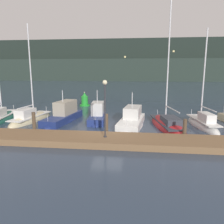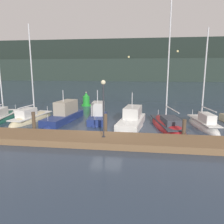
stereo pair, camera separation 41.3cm
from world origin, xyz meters
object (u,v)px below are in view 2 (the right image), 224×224
Objects in this scene: motorboat_berth_5 at (132,123)px; dock_lamppost at (103,99)px; sailboat_berth_1 at (1,118)px; sailboat_berth_2 at (31,119)px; motorboat_berth_4 at (98,118)px; sailboat_berth_7 at (203,126)px; motorboat_berth_3 at (64,117)px; sailboat_berth_6 at (168,126)px; channel_buoy at (86,100)px.

motorboat_berth_5 is 1.60× the size of dock_lamppost.
sailboat_berth_2 is at bearing 1.68° from sailboat_berth_1.
motorboat_berth_4 is 3.66m from motorboat_berth_5.
sailboat_berth_7 is at bearing -5.20° from motorboat_berth_4.
motorboat_berth_3 is at bearing -177.97° from motorboat_berth_4.
dock_lamppost is at bearing -134.08° from sailboat_berth_6.
sailboat_berth_2 is at bearing -176.00° from motorboat_berth_4.
dock_lamppost is (1.72, -6.36, 2.80)m from motorboat_berth_4.
sailboat_berth_1 is 10.21m from motorboat_berth_4.
motorboat_berth_3 is 9.52m from channel_buoy.
motorboat_berth_3 is 13.40m from sailboat_berth_7.
sailboat_berth_2 is 0.86× the size of sailboat_berth_6.
dock_lamppost is (5.20, -6.23, 2.77)m from motorboat_berth_3.
sailboat_berth_2 is 10.81m from dock_lamppost.
motorboat_berth_5 is (13.65, -0.63, 0.16)m from sailboat_berth_1.
motorboat_berth_3 is 8.58m from dock_lamppost.
dock_lamppost is at bearing -108.59° from motorboat_berth_5.
motorboat_berth_3 is 0.74× the size of sailboat_berth_7.
motorboat_berth_5 is at bearing -8.85° from motorboat_berth_3.
motorboat_berth_5 is 3.16× the size of channel_buoy.
dock_lamppost is at bearing -146.28° from sailboat_berth_7.
motorboat_berth_3 is 10.25m from sailboat_berth_6.
sailboat_berth_2 is at bearing 178.55° from sailboat_berth_7.
sailboat_berth_2 reaches higher than channel_buoy.
motorboat_berth_4 is at bearing 174.80° from sailboat_berth_7.
sailboat_berth_2 reaches higher than sailboat_berth_7.
channel_buoy is 0.51× the size of dock_lamppost.
motorboat_berth_4 is 7.15m from dock_lamppost.
motorboat_berth_3 reaches higher than channel_buoy.
sailboat_berth_7 is (16.73, -0.42, 0.03)m from sailboat_berth_2.
dock_lamppost is at bearing -74.83° from motorboat_berth_4.
dock_lamppost is at bearing -71.35° from channel_buoy.
sailboat_berth_1 is at bearing -123.53° from channel_buoy.
sailboat_berth_2 reaches higher than motorboat_berth_5.
sailboat_berth_7 is at bearing -3.33° from motorboat_berth_3.
sailboat_berth_6 is at bearing 0.11° from motorboat_berth_5.
sailboat_berth_7 reaches higher than motorboat_berth_4.
channel_buoy is (3.25, 9.86, 0.63)m from sailboat_berth_2.
sailboat_berth_1 reaches higher than sailboat_berth_2.
sailboat_berth_2 is 10.32m from motorboat_berth_5.
motorboat_berth_5 is (6.93, -1.08, -0.06)m from motorboat_berth_3.
sailboat_berth_2 is 10.40m from channel_buoy.
motorboat_berth_4 reaches higher than channel_buoy.
motorboat_berth_4 reaches higher than motorboat_berth_3.
motorboat_berth_3 is 1.08× the size of motorboat_berth_5.
sailboat_berth_6 is at bearing -3.03° from sailboat_berth_2.
sailboat_berth_6 is (10.20, -1.07, -0.26)m from motorboat_berth_3.
channel_buoy is (-3.59, 9.38, 0.43)m from motorboat_berth_4.
sailboat_berth_1 is 1.07× the size of sailboat_berth_2.
motorboat_berth_4 is (3.47, 0.12, -0.02)m from motorboat_berth_3.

